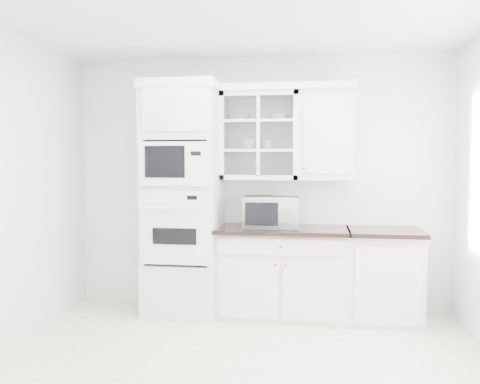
# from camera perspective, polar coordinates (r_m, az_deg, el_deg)

# --- Properties ---
(ground) EXTENTS (4.00, 3.50, 0.01)m
(ground) POSITION_cam_1_polar(r_m,az_deg,el_deg) (4.05, -0.87, -19.59)
(ground) COLOR beige
(ground) RESTS_ON ground
(room_shell) EXTENTS (4.00, 3.50, 2.70)m
(room_shell) POSITION_cam_1_polar(r_m,az_deg,el_deg) (4.15, 0.08, 6.07)
(room_shell) COLOR white
(room_shell) RESTS_ON ground
(oven_column) EXTENTS (0.76, 0.68, 2.40)m
(oven_column) POSITION_cam_1_polar(r_m,az_deg,el_deg) (5.29, -6.38, -0.77)
(oven_column) COLOR silver
(oven_column) RESTS_ON ground
(base_cabinet_run) EXTENTS (1.32, 0.67, 0.92)m
(base_cabinet_run) POSITION_cam_1_polar(r_m,az_deg,el_deg) (5.26, 4.81, -8.92)
(base_cabinet_run) COLOR silver
(base_cabinet_run) RESTS_ON ground
(extra_base_cabinet) EXTENTS (0.72, 0.67, 0.92)m
(extra_base_cabinet) POSITION_cam_1_polar(r_m,az_deg,el_deg) (5.29, 15.82, -8.96)
(extra_base_cabinet) COLOR silver
(extra_base_cabinet) RESTS_ON ground
(upper_cabinet_glass) EXTENTS (0.80, 0.33, 0.90)m
(upper_cabinet_glass) POSITION_cam_1_polar(r_m,az_deg,el_deg) (5.30, 2.27, 6.30)
(upper_cabinet_glass) COLOR silver
(upper_cabinet_glass) RESTS_ON room_shell
(upper_cabinet_solid) EXTENTS (0.55, 0.33, 0.90)m
(upper_cabinet_solid) POSITION_cam_1_polar(r_m,az_deg,el_deg) (5.26, 9.64, 6.26)
(upper_cabinet_solid) COLOR silver
(upper_cabinet_solid) RESTS_ON room_shell
(crown_molding) EXTENTS (2.14, 0.38, 0.07)m
(crown_molding) POSITION_cam_1_polar(r_m,az_deg,el_deg) (5.33, 1.11, 11.52)
(crown_molding) COLOR white
(crown_molding) RESTS_ON room_shell
(countertop_microwave) EXTENTS (0.56, 0.47, 0.32)m
(countertop_microwave) POSITION_cam_1_polar(r_m,az_deg,el_deg) (5.13, 3.56, -2.22)
(countertop_microwave) COLOR white
(countertop_microwave) RESTS_ON base_cabinet_run
(bowl_a) EXTENTS (0.23, 0.23, 0.05)m
(bowl_a) POSITION_cam_1_polar(r_m,az_deg,el_deg) (5.34, -0.07, 8.28)
(bowl_a) COLOR white
(bowl_a) RESTS_ON upper_cabinet_glass
(bowl_b) EXTENTS (0.25, 0.25, 0.06)m
(bowl_b) POSITION_cam_1_polar(r_m,az_deg,el_deg) (5.30, 4.43, 8.36)
(bowl_b) COLOR white
(bowl_b) RESTS_ON upper_cabinet_glass
(cup_a) EXTENTS (0.14, 0.14, 0.11)m
(cup_a) POSITION_cam_1_polar(r_m,az_deg,el_deg) (5.29, 1.06, 5.36)
(cup_a) COLOR white
(cup_a) RESTS_ON upper_cabinet_glass
(cup_b) EXTENTS (0.11, 0.11, 0.10)m
(cup_b) POSITION_cam_1_polar(r_m,az_deg,el_deg) (5.28, 3.13, 5.34)
(cup_b) COLOR white
(cup_b) RESTS_ON upper_cabinet_glass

